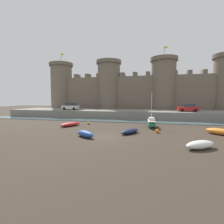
% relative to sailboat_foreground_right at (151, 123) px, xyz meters
% --- Properties ---
extents(ground_plane, '(160.00, 160.00, 0.00)m').
position_rel_sailboat_foreground_right_xyz_m(ground_plane, '(-5.07, -8.15, -0.64)').
color(ground_plane, '#382D23').
extents(water_channel, '(80.00, 4.50, 0.10)m').
position_rel_sailboat_foreground_right_xyz_m(water_channel, '(-5.07, 6.14, -0.59)').
color(water_channel, slate).
rests_on(water_channel, ground).
extents(quay_road, '(58.16, 10.00, 1.70)m').
position_rel_sailboat_foreground_right_xyz_m(quay_road, '(-5.07, 13.39, 0.21)').
color(quay_road, slate).
rests_on(quay_road, ground).
extents(castle, '(53.39, 7.23, 18.42)m').
position_rel_sailboat_foreground_right_xyz_m(castle, '(-5.07, 22.68, 6.35)').
color(castle, '#706354').
rests_on(castle, ground).
extents(sailboat_foreground_right, '(1.45, 4.56, 5.40)m').
position_rel_sailboat_foreground_right_xyz_m(sailboat_foreground_right, '(0.00, 0.00, 0.00)').
color(sailboat_foreground_right, '#1E6B47').
rests_on(sailboat_foreground_right, ground).
extents(rowboat_midflat_left, '(2.66, 3.96, 0.63)m').
position_rel_sailboat_foreground_right_xyz_m(rowboat_midflat_left, '(-12.57, -2.10, -0.31)').
color(rowboat_midflat_left, red).
rests_on(rowboat_midflat_left, ground).
extents(rowboat_midflat_centre, '(2.52, 3.36, 0.60)m').
position_rel_sailboat_foreground_right_xyz_m(rowboat_midflat_centre, '(-2.50, -5.72, -0.32)').
color(rowboat_midflat_centre, '#141E3D').
rests_on(rowboat_midflat_centre, ground).
extents(rowboat_foreground_centre, '(3.09, 2.68, 0.73)m').
position_rel_sailboat_foreground_right_xyz_m(rowboat_foreground_centre, '(4.36, -10.85, -0.26)').
color(rowboat_foreground_centre, silver).
rests_on(rowboat_foreground_centre, ground).
extents(rowboat_near_channel_left, '(2.87, 2.34, 0.76)m').
position_rel_sailboat_foreground_right_xyz_m(rowboat_near_channel_left, '(-7.16, -8.94, -0.24)').
color(rowboat_near_channel_left, '#234793').
rests_on(rowboat_near_channel_left, ground).
extents(rowboat_midflat_right, '(3.18, 3.00, 0.78)m').
position_rel_sailboat_foreground_right_xyz_m(rowboat_midflat_right, '(8.16, -3.70, -0.24)').
color(rowboat_midflat_right, orange).
rests_on(rowboat_midflat_right, ground).
extents(mooring_buoy_mid_mud, '(0.51, 0.51, 0.51)m').
position_rel_sailboat_foreground_right_xyz_m(mooring_buoy_mid_mud, '(0.86, -4.39, -0.39)').
color(mooring_buoy_mid_mud, orange).
rests_on(mooring_buoy_mid_mud, ground).
extents(mooring_buoy_off_centre, '(0.46, 0.46, 0.46)m').
position_rel_sailboat_foreground_right_xyz_m(mooring_buoy_off_centre, '(-10.44, 0.50, -0.41)').
color(mooring_buoy_off_centre, orange).
rests_on(mooring_buoy_off_centre, ground).
extents(car_quay_west, '(4.21, 2.10, 1.62)m').
position_rel_sailboat_foreground_right_xyz_m(car_quay_west, '(7.23, 12.05, 1.83)').
color(car_quay_west, red).
rests_on(car_quay_west, quay_road).
extents(car_quay_centre_west, '(4.21, 2.10, 1.62)m').
position_rel_sailboat_foreground_right_xyz_m(car_quay_centre_west, '(-19.68, 11.99, 1.83)').
color(car_quay_centre_west, silver).
rests_on(car_quay_centre_west, quay_road).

